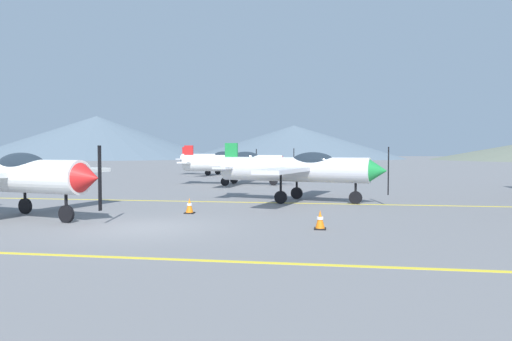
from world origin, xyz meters
TOP-DOWN VIEW (x-y plane):
  - ground_plane at (0.00, 0.00)m, footprint 400.00×400.00m
  - apron_line_near at (0.00, -3.89)m, footprint 80.00×0.16m
  - apron_line_far at (0.00, 7.58)m, footprint 80.00×0.16m
  - airplane_near at (-5.45, 1.21)m, footprint 8.06×9.16m
  - airplane_mid at (4.28, 8.23)m, footprint 8.06×9.15m
  - airplane_far at (-0.74, 18.47)m, footprint 7.99×9.20m
  - airplane_back at (-5.15, 31.11)m, footprint 8.05×9.20m
  - car_sedan at (6.22, 27.82)m, footprint 4.66×3.17m
  - traffic_cone_front at (0.42, 3.49)m, footprint 0.36×0.36m
  - traffic_cone_side at (5.39, 0.61)m, footprint 0.36×0.36m
  - hill_left at (-64.43, 120.50)m, footprint 72.34×72.34m
  - hill_centerleft at (-5.30, 130.83)m, footprint 66.45×66.45m

SIDE VIEW (x-z plane):
  - ground_plane at x=0.00m, z-range 0.00..0.00m
  - apron_line_near at x=0.00m, z-range 0.00..0.01m
  - apron_line_far at x=0.00m, z-range 0.00..0.01m
  - traffic_cone_front at x=0.42m, z-range -0.01..0.58m
  - traffic_cone_side at x=5.39m, z-range -0.01..0.58m
  - car_sedan at x=6.22m, z-range 0.03..1.65m
  - airplane_near at x=-5.45m, z-range 0.17..2.93m
  - airplane_mid at x=4.28m, z-range 0.17..2.93m
  - airplane_far at x=-0.74m, z-range 0.17..2.93m
  - airplane_back at x=-5.15m, z-range 0.17..2.93m
  - hill_centerleft at x=-5.30m, z-range 0.00..10.11m
  - hill_left at x=-64.43m, z-range 0.00..12.90m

